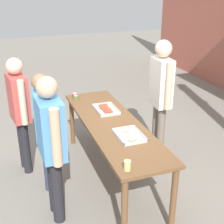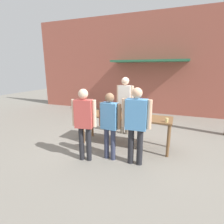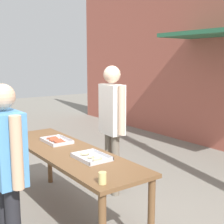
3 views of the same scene
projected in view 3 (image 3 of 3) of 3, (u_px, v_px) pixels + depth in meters
name	position (u px, v px, depth m)	size (l,w,h in m)	color
ground_plane	(69.00, 217.00, 3.83)	(24.00, 24.00, 0.00)	gray
serving_table	(68.00, 158.00, 3.71)	(2.44, 0.70, 0.85)	brown
food_tray_sausages	(57.00, 141.00, 4.05)	(0.42, 0.29, 0.04)	silver
food_tray_buns	(91.00, 157.00, 3.36)	(0.41, 0.30, 0.06)	silver
condiment_jar_mustard	(17.00, 133.00, 4.42)	(0.07, 0.07, 0.07)	#B22319
condiment_jar_ketchup	(19.00, 134.00, 4.33)	(0.07, 0.07, 0.07)	#567A38
beer_cup	(102.00, 178.00, 2.68)	(0.07, 0.07, 0.10)	#DBC67A
person_server_behind_table	(112.00, 117.00, 4.35)	(0.55, 0.24, 1.83)	#756B5B
person_customer_with_cup	(6.00, 162.00, 2.77)	(0.64, 0.26, 1.71)	#232328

